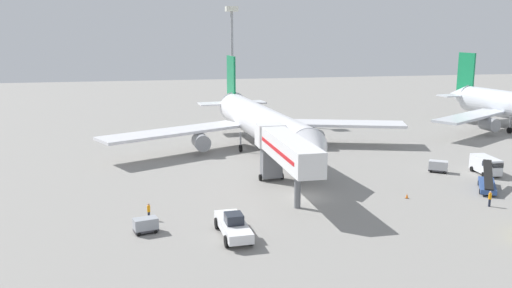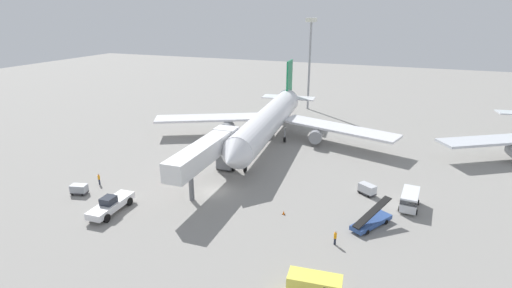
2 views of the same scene
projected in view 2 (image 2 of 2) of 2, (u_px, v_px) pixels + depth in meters
ground_plane at (216, 192)px, 56.69m from camera, size 300.00×300.00×0.00m
airplane_at_gate at (270, 120)px, 76.63m from camera, size 50.03×48.54×14.04m
jet_bridge at (208, 151)px, 57.28m from camera, size 3.69×18.36×7.17m
pushback_tug at (111, 205)px, 50.56m from camera, size 2.86×7.38×2.34m
belt_loader_truck at (371, 221)px, 47.34m from camera, size 4.70×6.29×3.06m
service_van_far_center at (316, 285)px, 35.66m from camera, size 5.15×2.64×2.08m
service_van_mid_left at (410, 199)px, 51.50m from camera, size 2.63×5.03×2.31m
baggage_cart_mid_center at (79, 189)px, 55.68m from camera, size 2.47×1.78×1.45m
baggage_cart_near_left at (367, 189)px, 55.54m from camera, size 2.75×2.44×1.57m
ground_crew_worker_foreground at (99, 179)px, 58.75m from camera, size 0.35×0.35×1.74m
ground_crew_worker_midground at (335, 237)px, 43.57m from camera, size 0.44×0.44×1.74m
safety_cone_alpha at (284, 212)px, 50.28m from camera, size 0.36×0.36×0.56m
apron_light_mast at (310, 46)px, 99.00m from camera, size 2.40×2.40×23.38m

